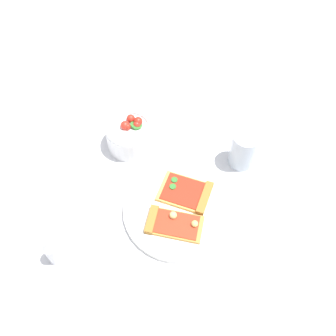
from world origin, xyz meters
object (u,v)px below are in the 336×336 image
object	(u,v)px
pizza_slice_near	(188,193)
soda_glass	(243,150)
plate	(179,209)
pizza_slice_far	(172,223)
salad_bowl	(129,135)
paper_napkin	(215,118)
pepper_shaker	(52,252)

from	to	relation	value
pizza_slice_near	soda_glass	xyz separation A→B (m)	(0.17, -0.06, 0.03)
plate	soda_glass	world-z (taller)	soda_glass
plate	pizza_slice_far	bearing A→B (deg)	-169.92
plate	salad_bowl	xyz separation A→B (m)	(0.11, 0.23, 0.03)
plate	salad_bowl	size ratio (longest dim) A/B	2.22
soda_glass	paper_napkin	bearing A→B (deg)	52.25
plate	paper_napkin	distance (m)	0.33
plate	pizza_slice_far	xyz separation A→B (m)	(-0.05, -0.01, 0.01)
pizza_slice_far	salad_bowl	bearing A→B (deg)	56.27
salad_bowl	paper_napkin	distance (m)	0.27
soda_glass	paper_napkin	size ratio (longest dim) A/B	0.82
pizza_slice_far	pepper_shaker	bearing A→B (deg)	138.87
pizza_slice_far	soda_glass	world-z (taller)	soda_glass
pizza_slice_far	soda_glass	xyz separation A→B (m)	(0.27, -0.06, 0.03)
soda_glass	pepper_shaker	world-z (taller)	soda_glass
salad_bowl	paper_napkin	size ratio (longest dim) A/B	0.95
pizza_slice_far	pizza_slice_near	bearing A→B (deg)	5.06
paper_napkin	pizza_slice_near	bearing A→B (deg)	-166.15
pizza_slice_near	paper_napkin	xyz separation A→B (m)	(0.28, 0.07, -0.02)
salad_bowl	pepper_shaker	size ratio (longest dim) A/B	1.57
pepper_shaker	salad_bowl	bearing A→B (deg)	7.58
pizza_slice_near	salad_bowl	size ratio (longest dim) A/B	1.14
soda_glass	salad_bowl	bearing A→B (deg)	111.19
pizza_slice_far	soda_glass	distance (m)	0.28
pizza_slice_near	pizza_slice_far	distance (m)	0.09
pizza_slice_far	soda_glass	bearing A→B (deg)	-11.75
pizza_slice_near	soda_glass	world-z (taller)	soda_glass
salad_bowl	pepper_shaker	world-z (taller)	salad_bowl
salad_bowl	paper_napkin	bearing A→B (deg)	-36.19
pizza_slice_near	pepper_shaker	world-z (taller)	pepper_shaker
pizza_slice_near	salad_bowl	xyz separation A→B (m)	(0.06, 0.23, 0.02)
salad_bowl	pepper_shaker	distance (m)	0.37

